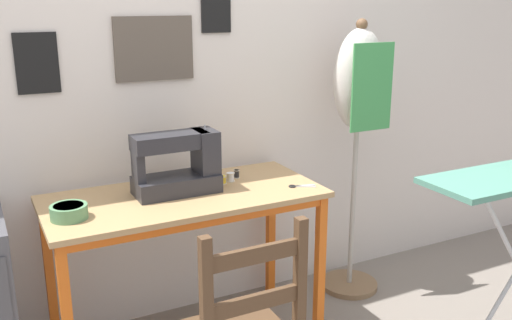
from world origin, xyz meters
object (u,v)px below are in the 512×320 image
fabric_bowl (69,212)px  thread_spool_near_machine (222,180)px  scissors (298,186)px  thread_spool_mid_table (230,177)px  thread_spool_far_edge (237,174)px  dress_form (358,101)px  sewing_machine (180,164)px

fabric_bowl → thread_spool_near_machine: (0.72, 0.13, -0.01)m
scissors → thread_spool_near_machine: thread_spool_near_machine is taller
fabric_bowl → thread_spool_mid_table: fabric_bowl is taller
fabric_bowl → thread_spool_mid_table: size_ratio=3.43×
thread_spool_mid_table → thread_spool_far_edge: 0.06m
thread_spool_mid_table → thread_spool_far_edge: thread_spool_mid_table is taller
scissors → thread_spool_mid_table: size_ratio=2.90×
thread_spool_near_machine → dress_form: (0.80, 0.04, 0.31)m
scissors → thread_spool_mid_table: 0.33m
sewing_machine → thread_spool_near_machine: sewing_machine is taller
dress_form → thread_spool_mid_table: bearing=-178.3°
thread_spool_near_machine → dress_form: size_ratio=0.03×
thread_spool_mid_table → dress_form: bearing=1.7°
thread_spool_near_machine → dress_form: dress_form is taller
thread_spool_mid_table → sewing_machine: bearing=-170.7°
scissors → thread_spool_near_machine: size_ratio=2.87×
scissors → dress_form: bearing=25.3°
thread_spool_far_edge → sewing_machine: bearing=-165.8°
scissors → thread_spool_far_edge: 0.32m
thread_spool_mid_table → scissors: bearing=-41.7°
sewing_machine → dress_form: bearing=3.7°
thread_spool_far_edge → dress_form: dress_form is taller
sewing_machine → dress_form: 1.04m
scissors → fabric_bowl: bearing=176.1°
fabric_bowl → dress_form: dress_form is taller
thread_spool_near_machine → thread_spool_mid_table: size_ratio=1.01×
sewing_machine → fabric_bowl: (-0.51, -0.10, -0.10)m
thread_spool_near_machine → thread_spool_mid_table: 0.05m
sewing_machine → fabric_bowl: bearing=-168.3°
dress_form → scissors: bearing=-154.7°
thread_spool_near_machine → thread_spool_mid_table: thread_spool_mid_table is taller
scissors → thread_spool_near_machine: bearing=145.2°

